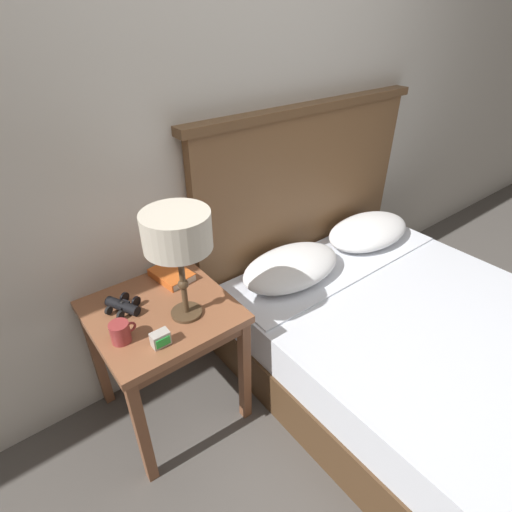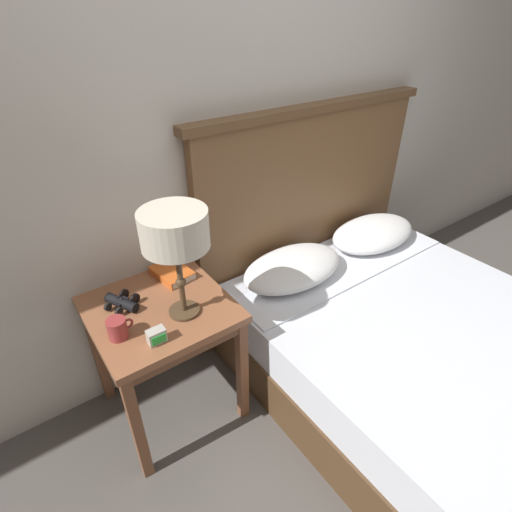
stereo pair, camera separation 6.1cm
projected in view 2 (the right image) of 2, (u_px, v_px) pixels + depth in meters
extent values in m
plane|color=#514C47|center=(376.00, 459.00, 1.82)|extent=(20.00, 20.00, 0.00)
cube|color=beige|center=(233.00, 117.00, 1.88)|extent=(8.00, 0.06, 2.60)
cube|color=brown|center=(159.00, 309.00, 1.73)|extent=(0.58, 0.58, 0.04)
cube|color=brown|center=(160.00, 317.00, 1.75)|extent=(0.55, 0.55, 0.05)
cube|color=brown|center=(137.00, 429.00, 1.60)|extent=(0.04, 0.04, 0.62)
cube|color=brown|center=(242.00, 371.00, 1.86)|extent=(0.04, 0.04, 0.62)
cube|color=brown|center=(98.00, 353.00, 1.95)|extent=(0.04, 0.04, 0.62)
cube|color=brown|center=(190.00, 313.00, 2.20)|extent=(0.04, 0.04, 0.62)
cube|color=#4E3520|center=(419.00, 375.00, 2.07)|extent=(1.43, 1.78, 0.26)
cube|color=silver|center=(430.00, 342.00, 1.94)|extent=(1.40, 1.74, 0.21)
cube|color=white|center=(346.00, 269.00, 2.26)|extent=(1.37, 0.28, 0.01)
cube|color=brown|center=(307.00, 221.00, 2.42)|extent=(1.50, 0.06, 1.27)
cube|color=brown|center=(316.00, 108.00, 2.06)|extent=(1.57, 0.10, 0.04)
ellipsoid|color=white|center=(293.00, 268.00, 2.15)|extent=(0.60, 0.36, 0.15)
ellipsoid|color=white|center=(373.00, 233.00, 2.47)|extent=(0.60, 0.36, 0.15)
cylinder|color=#4C3823|center=(184.00, 311.00, 1.68)|extent=(0.13, 0.13, 0.01)
cylinder|color=#4C3823|center=(181.00, 279.00, 1.59)|extent=(0.02, 0.02, 0.31)
sphere|color=#4C3823|center=(181.00, 283.00, 1.60)|extent=(0.04, 0.04, 0.04)
cylinder|color=beige|center=(174.00, 229.00, 1.47)|extent=(0.26, 0.26, 0.15)
cube|color=silver|center=(172.00, 273.00, 1.90)|extent=(0.16, 0.21, 0.03)
cube|color=orange|center=(172.00, 270.00, 1.89)|extent=(0.16, 0.22, 0.00)
cube|color=orange|center=(160.00, 279.00, 1.86)|extent=(0.03, 0.20, 0.04)
cylinder|color=black|center=(127.00, 305.00, 1.69)|extent=(0.08, 0.10, 0.04)
cylinder|color=black|center=(135.00, 299.00, 1.72)|extent=(0.05, 0.03, 0.05)
cylinder|color=black|center=(119.00, 312.00, 1.65)|extent=(0.04, 0.03, 0.04)
cylinder|color=black|center=(116.00, 300.00, 1.71)|extent=(0.08, 0.10, 0.04)
cylinder|color=black|center=(124.00, 294.00, 1.75)|extent=(0.05, 0.03, 0.05)
cylinder|color=black|center=(108.00, 307.00, 1.68)|extent=(0.04, 0.03, 0.04)
cube|color=black|center=(121.00, 301.00, 1.70)|extent=(0.07, 0.06, 0.01)
cylinder|color=black|center=(121.00, 301.00, 1.69)|extent=(0.02, 0.02, 0.02)
cylinder|color=#993333|center=(117.00, 329.00, 1.54)|extent=(0.08, 0.08, 0.08)
torus|color=#993333|center=(128.00, 324.00, 1.55)|extent=(0.05, 0.01, 0.05)
cube|color=#B7B2A8|center=(157.00, 336.00, 1.52)|extent=(0.07, 0.04, 0.06)
cube|color=green|center=(159.00, 340.00, 1.50)|extent=(0.06, 0.00, 0.04)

